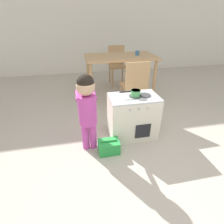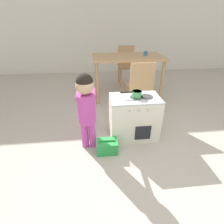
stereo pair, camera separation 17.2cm
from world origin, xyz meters
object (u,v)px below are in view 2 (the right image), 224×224
cup_on_table (146,53)px  child_figure (86,103)px  dining_chair_near (140,86)px  dining_chair_far (126,64)px  toy_pot (136,93)px  dining_table (128,62)px  toy_basket (107,146)px  play_kitchen (134,118)px

cup_on_table → child_figure: bearing=-125.9°
dining_chair_near → dining_chair_far: (0.03, 1.35, 0.00)m
toy_pot → child_figure: (-0.59, -0.15, -0.02)m
child_figure → cup_on_table: 1.78m
cup_on_table → dining_chair_far: bearing=105.8°
dining_table → cup_on_table: cup_on_table is taller
toy_basket → dining_table: size_ratio=0.19×
child_figure → cup_on_table: bearing=54.1°
toy_pot → dining_chair_far: bearing=82.9°
cup_on_table → play_kitchen: bearing=-109.7°
toy_pot → dining_chair_near: bearing=71.7°
dining_chair_far → dining_chair_near: bearing=88.6°
toy_basket → dining_chair_far: dining_chair_far is taller
dining_table → dining_chair_far: dining_chair_far is taller
toy_pot → cup_on_table: (0.45, 1.28, 0.21)m
toy_basket → cup_on_table: 1.92m
play_kitchen → toy_basket: (-0.37, -0.28, -0.20)m
toy_basket → dining_chair_far: size_ratio=0.29×
play_kitchen → dining_chair_near: size_ratio=0.72×
dining_table → dining_chair_far: (0.11, 0.70, -0.22)m
child_figure → dining_table: (0.72, 1.44, 0.08)m
toy_basket → dining_table: bearing=71.9°
toy_pot → dining_chair_near: (0.21, 0.65, -0.16)m
dining_chair_near → toy_basket: bearing=-122.5°
dining_chair_far → cup_on_table: cup_on_table is taller
toy_pot → dining_table: 1.31m
dining_chair_near → cup_on_table: cup_on_table is taller
toy_basket → cup_on_table: bearing=62.1°
toy_basket → dining_chair_near: size_ratio=0.29×
child_figure → dining_chair_near: bearing=44.7°
dining_chair_near → dining_chair_far: 1.35m
toy_pot → toy_basket: 0.71m
play_kitchen → dining_table: dining_table is taller
dining_table → cup_on_table: 0.34m
toy_basket → child_figure: bearing=147.5°
toy_basket → dining_chair_far: bearing=74.7°
child_figure → toy_basket: 0.57m
play_kitchen → dining_chair_far: dining_chair_far is taller
dining_table → child_figure: bearing=-116.7°
play_kitchen → child_figure: bearing=-165.9°
toy_basket → dining_chair_far: (0.62, 2.28, 0.37)m
dining_chair_near → dining_chair_far: same height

